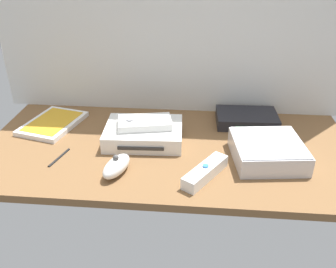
% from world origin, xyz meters
% --- Properties ---
extents(ground_plane, '(1.00, 0.48, 0.02)m').
position_xyz_m(ground_plane, '(0.00, 0.00, -0.01)').
color(ground_plane, brown).
rests_on(ground_plane, ground).
extents(back_wall, '(1.10, 0.01, 0.64)m').
position_xyz_m(back_wall, '(0.00, 0.25, 0.32)').
color(back_wall, silver).
rests_on(back_wall, ground).
extents(game_console, '(0.22, 0.17, 0.04)m').
position_xyz_m(game_console, '(-0.07, 0.03, 0.02)').
color(game_console, white).
rests_on(game_console, ground_plane).
extents(mini_computer, '(0.19, 0.19, 0.05)m').
position_xyz_m(mini_computer, '(0.26, -0.04, 0.03)').
color(mini_computer, silver).
rests_on(mini_computer, ground_plane).
extents(game_case, '(0.18, 0.22, 0.02)m').
position_xyz_m(game_case, '(-0.36, 0.09, 0.01)').
color(game_case, white).
rests_on(game_case, ground_plane).
extents(network_router, '(0.18, 0.13, 0.03)m').
position_xyz_m(network_router, '(0.22, 0.16, 0.02)').
color(network_router, black).
rests_on(network_router, ground_plane).
extents(remote_wand, '(0.11, 0.14, 0.03)m').
position_xyz_m(remote_wand, '(0.10, -0.13, 0.02)').
color(remote_wand, white).
rests_on(remote_wand, ground_plane).
extents(remote_nunchuk, '(0.07, 0.11, 0.05)m').
position_xyz_m(remote_nunchuk, '(-0.11, -0.13, 0.02)').
color(remote_nunchuk, white).
rests_on(remote_nunchuk, ground_plane).
extents(remote_classic_pad, '(0.16, 0.11, 0.02)m').
position_xyz_m(remote_classic_pad, '(-0.07, 0.03, 0.05)').
color(remote_classic_pad, white).
rests_on(remote_classic_pad, game_console).
extents(stylus_pen, '(0.03, 0.09, 0.01)m').
position_xyz_m(stylus_pen, '(-0.27, -0.08, 0.00)').
color(stylus_pen, black).
rests_on(stylus_pen, ground_plane).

